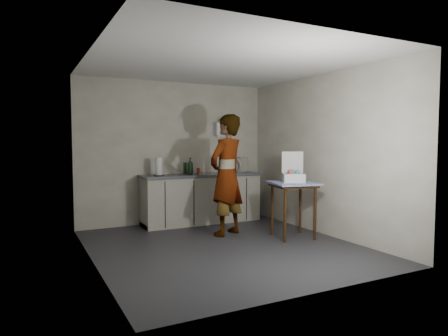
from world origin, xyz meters
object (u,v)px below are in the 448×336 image
kitchen_counter (201,200)px  soda_can (198,171)px  standing_man (227,175)px  dark_bottle (185,168)px  dish_rack (235,169)px  bakery_box (293,175)px  paper_towel (159,167)px  side_table (293,189)px  soap_bottle (190,166)px

kitchen_counter → soda_can: size_ratio=20.59×
standing_man → soda_can: 1.08m
standing_man → dark_bottle: 1.14m
dish_rack → bakery_box: size_ratio=0.90×
standing_man → kitchen_counter: bearing=-116.9°
dark_bottle → bakery_box: bakery_box is taller
soda_can → paper_towel: size_ratio=0.35×
dark_bottle → bakery_box: (1.14, -1.72, -0.04)m
side_table → dish_rack: 1.74m
dark_bottle → standing_man: bearing=-75.8°
kitchen_counter → paper_towel: size_ratio=7.11×
dish_rack → soap_bottle: bearing=-174.4°
standing_man → paper_towel: size_ratio=6.15×
soda_can → kitchen_counter: bearing=-10.5°
soap_bottle → dish_rack: size_ratio=0.71×
bakery_box → soda_can: bearing=147.3°
kitchen_counter → dish_rack: bearing=0.8°
soda_can → paper_towel: paper_towel is taller
kitchen_counter → bakery_box: bakery_box is taller
kitchen_counter → paper_towel: 1.05m
standing_man → soap_bottle: 1.02m
soda_can → dish_rack: dish_rack is taller
kitchen_counter → dark_bottle: (-0.31, 0.03, 0.59)m
dark_bottle → paper_towel: size_ratio=0.69×
side_table → standing_man: (-0.84, 0.64, 0.21)m
dish_rack → side_table: bearing=-86.7°
dark_bottle → side_table: bearing=-57.4°
side_table → paper_towel: 2.35m
kitchen_counter → standing_man: 1.20m
soap_bottle → paper_towel: paper_towel is taller
standing_man → soda_can: size_ratio=17.82×
paper_towel → bakery_box: size_ratio=0.67×
soap_bottle → bakery_box: bearing=-56.0°
side_table → soap_bottle: size_ratio=2.88×
soda_can → paper_towel: 0.79m
side_table → paper_towel: bearing=146.1°
kitchen_counter → paper_towel: (-0.83, -0.07, 0.63)m
side_table → bakery_box: (0.02, 0.03, 0.22)m
side_table → soap_bottle: (-1.06, 1.63, 0.30)m
side_table → soap_bottle: 1.97m
standing_man → dark_bottle: size_ratio=8.95×
kitchen_counter → dish_rack: dish_rack is taller
side_table → soda_can: soda_can is taller
dish_rack → bakery_box: bakery_box is taller
paper_towel → kitchen_counter: bearing=4.5°
paper_towel → standing_man: bearing=-51.4°
kitchen_counter → dark_bottle: bearing=174.5°
soap_bottle → dark_bottle: size_ratio=1.40×
standing_man → dish_rack: size_ratio=4.53×
side_table → bakery_box: bearing=63.2°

